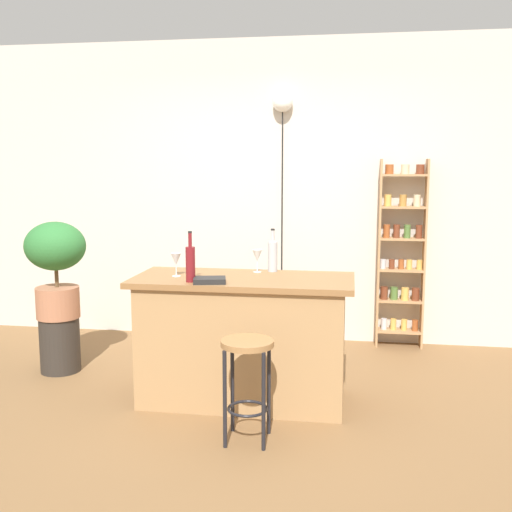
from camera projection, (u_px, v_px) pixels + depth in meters
name	position (u px, v px, depth m)	size (l,w,h in m)	color
ground	(236.00, 416.00, 4.00)	(12.00, 12.00, 0.00)	brown
back_wall	(274.00, 192.00, 5.70)	(6.40, 0.10, 2.80)	beige
kitchen_counter	(243.00, 339.00, 4.23)	(1.52, 0.68, 0.88)	#A87F51
bar_stool	(247.00, 367.00, 3.59)	(0.32, 0.32, 0.63)	black
spice_shelf	(401.00, 253.00, 5.45)	(0.42, 0.16, 1.70)	tan
plant_stool	(60.00, 344.00, 4.87)	(0.32, 0.32, 0.44)	#2D2823
potted_plant	(56.00, 261.00, 4.76)	(0.48, 0.43, 0.77)	#A86B4C
bottle_sauce_amber	(273.00, 255.00, 4.38)	(0.07, 0.07, 0.31)	#B2B2B7
bottle_olive_oil	(190.00, 263.00, 3.99)	(0.06, 0.06, 0.34)	maroon
wine_glass_left	(257.00, 256.00, 4.35)	(0.07, 0.07, 0.16)	silver
wine_glass_center	(176.00, 260.00, 4.18)	(0.07, 0.07, 0.16)	silver
cookbook	(210.00, 280.00, 3.97)	(0.21, 0.15, 0.04)	black
pendant_globe_light	(283.00, 108.00, 5.47)	(0.18, 0.18, 2.31)	black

